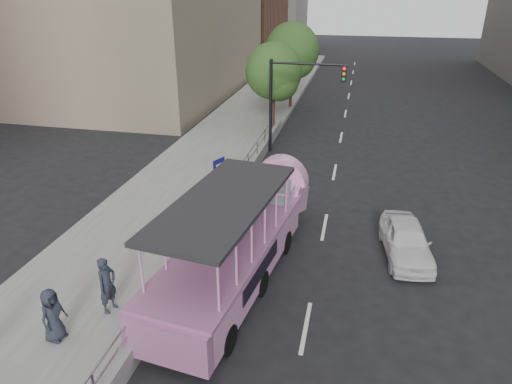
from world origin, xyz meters
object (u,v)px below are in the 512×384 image
at_px(pedestrian_far, 53,315).
at_px(street_tree_near, 275,74).
at_px(duck_boat, 242,238).
at_px(traffic_signal, 292,92).
at_px(parking_sign, 220,186).
at_px(pedestrian_near, 107,285).
at_px(car, 406,240).
at_px(street_tree_far, 293,53).

relative_size(pedestrian_far, street_tree_near, 0.27).
bearing_deg(street_tree_near, duck_boat, -83.31).
bearing_deg(traffic_signal, street_tree_near, 114.98).
distance_m(pedestrian_far, parking_sign, 7.63).
distance_m(pedestrian_near, traffic_signal, 15.78).
height_order(car, street_tree_far, street_tree_far).
xyz_separation_m(pedestrian_near, traffic_signal, (2.83, 15.35, 2.34)).
bearing_deg(traffic_signal, street_tree_far, 98.43).
relative_size(car, street_tree_far, 0.58).
bearing_deg(duck_boat, pedestrian_near, -133.05).
relative_size(car, street_tree_near, 0.65).
relative_size(duck_boat, parking_sign, 3.39).
bearing_deg(duck_boat, car, 21.06).
relative_size(car, pedestrian_near, 2.17).
bearing_deg(pedestrian_far, parking_sign, -9.45).
height_order(pedestrian_far, parking_sign, parking_sign).
distance_m(pedestrian_near, parking_sign, 6.08).
height_order(pedestrian_near, parking_sign, parking_sign).
bearing_deg(car, pedestrian_near, -154.79).
relative_size(street_tree_near, street_tree_far, 0.89).
relative_size(pedestrian_far, street_tree_far, 0.24).
bearing_deg(car, pedestrian_far, -151.13).
relative_size(duck_boat, pedestrian_far, 6.50).
distance_m(street_tree_near, street_tree_far, 6.02).
bearing_deg(parking_sign, car, -3.97).
bearing_deg(pedestrian_far, traffic_signal, -3.76).
xyz_separation_m(duck_boat, street_tree_near, (-1.82, 15.51, 2.62)).
relative_size(pedestrian_near, parking_sign, 0.58).
bearing_deg(street_tree_near, car, -61.56).
height_order(parking_sign, traffic_signal, traffic_signal).
xyz_separation_m(parking_sign, street_tree_near, (-0.30, 12.93, 1.99)).
xyz_separation_m(pedestrian_near, street_tree_near, (1.23, 18.77, 2.66)).
relative_size(car, traffic_signal, 0.71).
xyz_separation_m(pedestrian_near, street_tree_far, (1.43, 24.77, 3.15)).
distance_m(duck_boat, pedestrian_far, 6.03).
distance_m(parking_sign, street_tree_near, 13.08).
distance_m(pedestrian_far, street_tree_near, 20.43).
distance_m(pedestrian_near, pedestrian_far, 1.59).
relative_size(traffic_signal, street_tree_far, 0.81).
distance_m(parking_sign, traffic_signal, 9.73).
distance_m(car, pedestrian_far, 11.49).
distance_m(traffic_signal, street_tree_near, 3.80).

